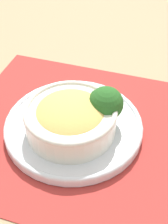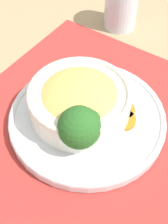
% 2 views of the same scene
% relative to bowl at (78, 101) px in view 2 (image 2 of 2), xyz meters
% --- Properties ---
extents(ground_plane, '(4.00, 4.00, 0.00)m').
position_rel_bowl_xyz_m(ground_plane, '(-0.00, 0.02, -0.05)').
color(ground_plane, tan).
extents(placemat, '(0.50, 0.46, 0.00)m').
position_rel_bowl_xyz_m(placemat, '(-0.00, 0.02, -0.05)').
color(placemat, '#B2332D').
rests_on(placemat, ground_plane).
extents(plate, '(0.29, 0.29, 0.02)m').
position_rel_bowl_xyz_m(plate, '(-0.00, 0.02, -0.04)').
color(plate, silver).
rests_on(plate, placemat).
extents(bowl, '(0.18, 0.18, 0.07)m').
position_rel_bowl_xyz_m(bowl, '(0.00, 0.00, 0.00)').
color(bowl, silver).
rests_on(bowl, plate).
extents(broccoli_floret, '(0.07, 0.07, 0.09)m').
position_rel_bowl_xyz_m(broccoli_floret, '(0.06, 0.04, 0.02)').
color(broccoli_floret, '#84AD5B').
rests_on(broccoli_floret, plate).
extents(carrot_slice_near, '(0.04, 0.04, 0.01)m').
position_rel_bowl_xyz_m(carrot_slice_near, '(-0.03, 0.08, -0.03)').
color(carrot_slice_near, orange).
rests_on(carrot_slice_near, plate).
extents(carrot_slice_middle, '(0.04, 0.04, 0.01)m').
position_rel_bowl_xyz_m(carrot_slice_middle, '(-0.05, 0.07, -0.03)').
color(carrot_slice_middle, orange).
rests_on(carrot_slice_middle, plate).
extents(water_glass, '(0.08, 0.08, 0.11)m').
position_rel_bowl_xyz_m(water_glass, '(-0.31, -0.08, -0.00)').
color(water_glass, silver).
rests_on(water_glass, ground_plane).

